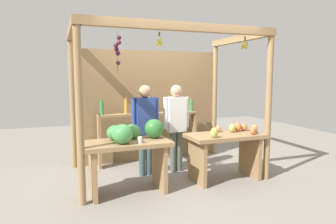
{
  "coord_description": "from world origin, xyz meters",
  "views": [
    {
      "loc": [
        -1.74,
        -4.88,
        1.7
      ],
      "look_at": [
        0.0,
        -0.18,
        1.11
      ],
      "focal_mm": 32.14,
      "sensor_mm": 36.0,
      "label": 1
    }
  ],
  "objects": [
    {
      "name": "market_stall",
      "position": [
        -0.0,
        0.43,
        1.41
      ],
      "size": [
        3.08,
        1.89,
        2.46
      ],
      "color": "#99754C",
      "rests_on": "ground"
    },
    {
      "name": "vendor_man",
      "position": [
        -0.35,
        -0.0,
        0.93
      ],
      "size": [
        0.48,
        0.21,
        1.56
      ],
      "rotation": [
        0.0,
        0.0,
        0.17
      ],
      "color": "#3C5557",
      "rests_on": "ground"
    },
    {
      "name": "ground_plane",
      "position": [
        0.0,
        0.0,
        0.0
      ],
      "size": [
        12.0,
        12.0,
        0.0
      ],
      "primitive_type": "plane",
      "color": "gray",
      "rests_on": "ground"
    },
    {
      "name": "fruit_counter_left",
      "position": [
        -0.76,
        -0.65,
        0.7
      ],
      "size": [
        1.24,
        0.67,
        1.06
      ],
      "color": "#99754C",
      "rests_on": "ground"
    },
    {
      "name": "bottle_shelf_unit",
      "position": [
        -0.09,
        0.67,
        0.78
      ],
      "size": [
        1.97,
        0.22,
        1.35
      ],
      "color": "#99754C",
      "rests_on": "ground"
    },
    {
      "name": "vendor_woman",
      "position": [
        0.23,
        0.02,
        0.93
      ],
      "size": [
        0.48,
        0.21,
        1.55
      ],
      "rotation": [
        0.0,
        0.0,
        0.12
      ],
      "color": "#546054",
      "rests_on": "ground"
    },
    {
      "name": "fruit_counter_right",
      "position": [
        0.83,
        -0.67,
        0.57
      ],
      "size": [
        1.24,
        0.64,
        0.92
      ],
      "color": "#99754C",
      "rests_on": "ground"
    }
  ]
}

